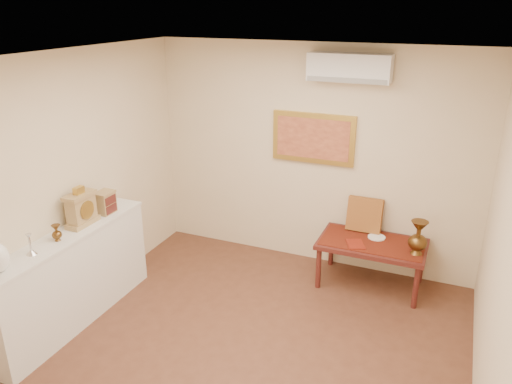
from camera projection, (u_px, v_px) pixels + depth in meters
The scene contains 18 objects.
floor at pixel (236, 365), 4.56m from camera, with size 4.50×4.50×0.00m, color brown.
ceiling at pixel (231, 63), 3.60m from camera, with size 4.50×4.50×0.00m, color white.
wall_back at pixel (313, 158), 6.02m from camera, with size 4.00×0.02×2.70m, color beige.
wall_left at pixel (46, 197), 4.80m from camera, with size 0.02×4.50×2.70m, color beige.
wall_right at pixel (502, 282), 3.36m from camera, with size 0.02×4.50×2.70m, color beige.
candlestick at pixel (30, 244), 4.46m from camera, with size 0.10×0.10×0.20m, color silver, non-canonical shape.
brass_urn_small at pixel (56, 230), 4.72m from camera, with size 0.09×0.09×0.21m, color brown, non-canonical shape.
table_cloth at pixel (373, 242), 5.68m from camera, with size 1.14×0.59×0.01m, color #611D10.
brass_urn_tall at pixel (419, 234), 5.33m from camera, with size 0.21×0.21×0.46m, color brown, non-canonical shape.
plate at pixel (377, 237), 5.77m from camera, with size 0.20×0.20×0.01m, color white.
menu at pixel (355, 244), 5.60m from camera, with size 0.18×0.25×0.01m, color maroon.
cushion at pixel (365, 215), 5.89m from camera, with size 0.41×0.10×0.41m, color maroon.
display_ledge at pixel (72, 278), 5.05m from camera, with size 0.37×2.02×0.98m.
mantel_clock at pixel (81, 209), 5.04m from camera, with size 0.17×0.36×0.41m.
wooden_chest at pixel (105, 202), 5.34m from camera, with size 0.16×0.21×0.24m.
low_table at pixel (372, 247), 5.70m from camera, with size 1.20×0.70×0.55m.
painting at pixel (313, 138), 5.90m from camera, with size 1.00×0.06×0.60m.
ac_unit at pixel (349, 68), 5.37m from camera, with size 0.90×0.25×0.30m.
Camera 1 is at (1.60, -3.33, 3.11)m, focal length 35.00 mm.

